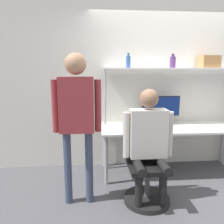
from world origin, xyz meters
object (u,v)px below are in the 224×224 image
Objects in this scene: person_seated at (149,137)px; storage_box at (209,62)px; laptop at (137,126)px; bottle_purple at (173,62)px; bottle_blue at (128,62)px; cell_phone at (156,130)px; monitor at (161,108)px; office_chair at (146,178)px; person_standing at (77,110)px.

storage_box is at bearing 39.66° from person_seated.
bottle_purple is (0.61, 0.34, 0.92)m from laptop.
bottle_purple reaches higher than laptop.
cell_phone is at bearing -44.66° from bottle_blue.
bottle_purple is at bearing 58.69° from person_seated.
bottle_purple is (0.69, 0.00, -0.00)m from bottle_blue.
person_seated is at bearing -88.23° from laptop.
laptop is 1.16m from bottle_purple.
storage_box is (1.27, 0.00, 0.00)m from bottle_blue.
monitor is at bearing -178.05° from bottle_purple.
bottle_blue is at bearing 135.34° from cell_phone.
person_seated is (-0.26, -0.61, 0.08)m from cell_phone.
monitor reaches higher than office_chair.
laptop is 1.18× the size of storage_box.
person_standing is (-1.08, -0.55, 0.40)m from cell_phone.
laptop reaches higher than cell_phone.
person_standing is 2.26m from storage_box.
cell_phone is 0.11× the size of person_seated.
cell_phone is 1.09m from bottle_purple.
office_chair is at bearing -1.55° from person_standing.
person_standing is (-0.82, 0.02, 0.86)m from office_chair.
office_chair is at bearing -122.58° from bottle_purple.
laptop is 0.99m from bottle_blue.
storage_box is (0.91, 0.36, 0.98)m from cell_phone.
bottle_purple is 0.76× the size of storage_box.
office_chair is (-0.26, -0.57, -0.45)m from cell_phone.
bottle_purple is (1.41, 0.90, 0.57)m from person_standing.
bottle_purple is at bearing 57.42° from office_chair.
bottle_blue is at bearing 180.00° from bottle_purple.
cell_phone is 1.10m from bottle_blue.
cell_phone is at bearing -158.71° from storage_box.
storage_box reaches higher than person_standing.
cell_phone is at bearing -133.09° from bottle_purple.
bottle_blue is 0.69m from bottle_purple.
monitor is 1.85× the size of laptop.
person_seated is at bearing -83.96° from bottle_blue.
bottle_purple is at bearing 1.95° from monitor.
storage_box is at bearing 16.18° from laptop.
monitor is 1.24m from office_chair.
office_chair is at bearing -88.10° from laptop.
bottle_purple is (0.59, 0.92, 1.43)m from office_chair.
office_chair is at bearing -83.67° from bottle_blue.
person_standing reaches higher than laptop.
monitor is 0.65× the size of office_chair.
person_standing is at bearing -153.23° from cell_phone.
monitor is at bearing -179.58° from storage_box.
office_chair is at bearing -114.39° from cell_phone.
bottle_blue is at bearing 103.57° from laptop.
laptop is 0.77m from office_chair.
person_seated is 1.77m from storage_box.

